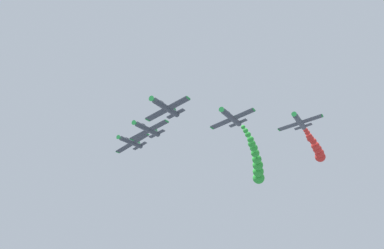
{
  "coord_description": "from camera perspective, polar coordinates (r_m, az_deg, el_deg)",
  "views": [
    {
      "loc": [
        -35.67,
        77.4,
        58.61
      ],
      "look_at": [
        0.0,
        0.0,
        84.36
      ],
      "focal_mm": 39.28,
      "sensor_mm": 36.0,
      "label": 1
    }
  ],
  "objects": [
    {
      "name": "airplane_right_inner",
      "position": [
        91.03,
        -6.06,
        -0.64
      ],
      "size": [
        9.12,
        10.35,
        3.57
      ],
      "rotation": [
        0.0,
        0.34,
        0.0
      ],
      "color": "#333842"
    },
    {
      "name": "airplane_lead",
      "position": [
        79.4,
        -3.57,
        2.32
      ],
      "size": [
        9.12,
        10.35,
        3.58
      ],
      "rotation": [
        0.0,
        0.35,
        0.0
      ],
      "color": "#333842"
    },
    {
      "name": "smoke_trail_left_inner",
      "position": [
        104.25,
        8.76,
        -5.33
      ],
      "size": [
        5.15,
        23.48,
        9.33
      ],
      "color": "green"
    },
    {
      "name": "smoke_trail_left_outer",
      "position": [
        106.81,
        16.58,
        -3.23
      ],
      "size": [
        2.72,
        17.47,
        4.82
      ],
      "color": "red"
    },
    {
      "name": "airplane_right_outer",
      "position": [
        104.23,
        -8.29,
        -2.4
      ],
      "size": [
        8.91,
        10.35,
        4.15
      ],
      "rotation": [
        0.0,
        0.41,
        0.0
      ],
      "color": "#333842"
    },
    {
      "name": "airplane_left_inner",
      "position": [
        83.01,
        5.36,
        0.95
      ],
      "size": [
        9.27,
        10.35,
        3.34
      ],
      "rotation": [
        0.0,
        0.29,
        0.0
      ],
      "color": "#333842"
    },
    {
      "name": "airplane_left_outer",
      "position": [
        89.58,
        14.39,
        0.4
      ],
      "size": [
        9.43,
        10.35,
        3.01
      ],
      "rotation": [
        0.0,
        0.21,
        0.0
      ],
      "color": "#333842"
    }
  ]
}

